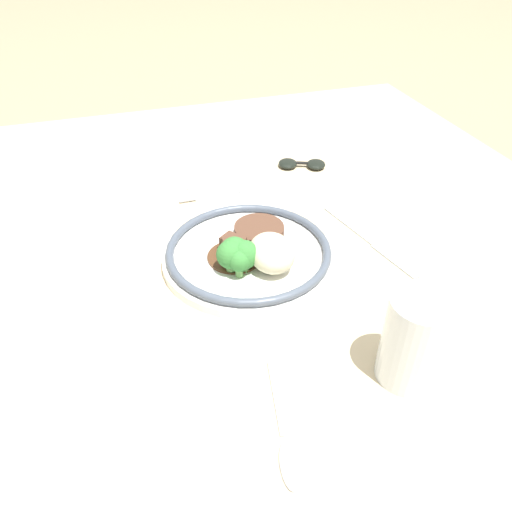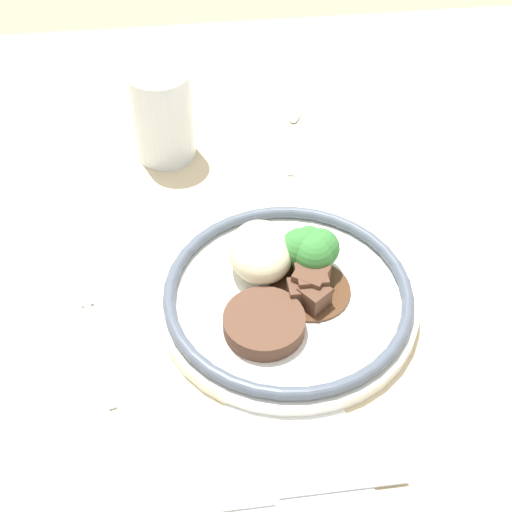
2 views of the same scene
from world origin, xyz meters
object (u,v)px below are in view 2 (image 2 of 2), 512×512
object	(u,v)px
fork	(281,495)
knife	(89,310)
plate	(287,288)
spoon	(293,121)
juice_glass	(163,119)

from	to	relation	value
fork	knife	world-z (taller)	fork
plate	spoon	world-z (taller)	plate
plate	spoon	distance (m)	0.30
knife	juice_glass	bearing A→B (deg)	-31.94
plate	juice_glass	world-z (taller)	juice_glass
plate	knife	world-z (taller)	plate
juice_glass	fork	bearing A→B (deg)	-170.54
knife	spoon	world-z (taller)	spoon
plate	spoon	size ratio (longest dim) A/B	1.64
fork	spoon	xyz separation A→B (m)	(0.50, -0.09, -0.00)
fork	plate	bearing A→B (deg)	-100.49
plate	knife	size ratio (longest dim) A/B	1.20
juice_glass	knife	size ratio (longest dim) A/B	0.53
juice_glass	fork	world-z (taller)	juice_glass
plate	fork	world-z (taller)	plate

